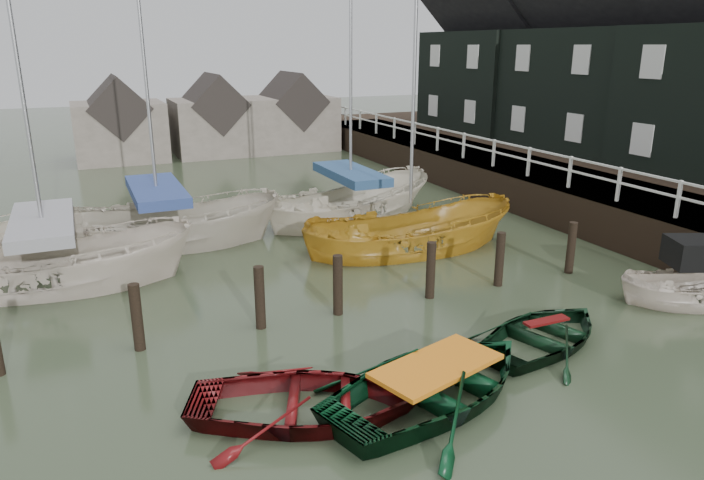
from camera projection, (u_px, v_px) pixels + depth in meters
name	position (u px, v px, depth m)	size (l,w,h in m)	color
ground	(455.00, 362.00, 12.07)	(120.00, 120.00, 0.00)	#323C26
pier	(523.00, 184.00, 24.25)	(3.04, 32.00, 2.70)	black
land_strip	(627.00, 189.00, 26.59)	(14.00, 38.00, 1.50)	black
quay_houses	(674.00, 49.00, 23.72)	(6.52, 28.14, 10.01)	black
mooring_pilings	(341.00, 293.00, 14.12)	(13.72, 0.22, 1.80)	black
far_sheds	(212.00, 120.00, 34.55)	(14.00, 4.08, 4.39)	#665B51
rowboat_red	(308.00, 416.00, 10.32)	(2.76, 3.87, 0.80)	#510B0D
rowboat_green	(435.00, 400.00, 10.78)	(3.13, 4.38, 0.91)	black
rowboat_dkgreen	(544.00, 344.00, 12.80)	(2.46, 3.45, 0.71)	black
motorboat	(697.00, 299.00, 14.78)	(4.05, 2.79, 2.27)	beige
sailboat_a	(51.00, 283.00, 15.90)	(7.49, 3.89, 11.17)	beige
sailboat_b	(161.00, 242.00, 19.23)	(7.69, 4.34, 12.68)	beige
sailboat_c	(409.00, 249.00, 18.74)	(6.80, 2.94, 11.11)	#B78422
sailboat_d	(351.00, 217.00, 22.05)	(7.36, 4.31, 11.81)	beige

